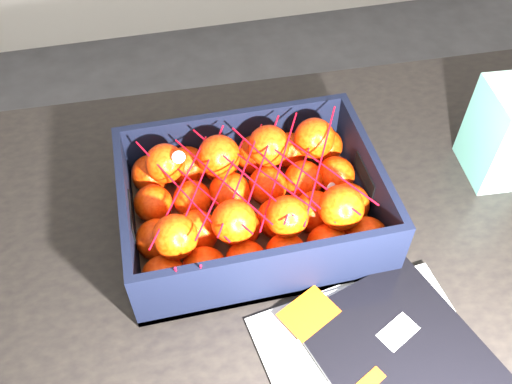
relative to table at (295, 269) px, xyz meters
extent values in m
cube|color=black|center=(0.00, 0.00, 0.08)|extent=(1.22, 0.84, 0.04)
cylinder|color=black|center=(-0.55, 0.35, -0.30)|extent=(0.06, 0.06, 0.71)
cylinder|color=black|center=(0.55, 0.35, -0.30)|extent=(0.06, 0.06, 0.71)
cube|color=#B8B7B3|center=(0.01, -0.25, 0.10)|extent=(0.25, 0.31, 0.01)
cube|color=#B8B7B3|center=(0.08, -0.25, 0.11)|extent=(0.24, 0.30, 0.01)
cube|color=black|center=(0.08, -0.25, 0.11)|extent=(0.28, 0.33, 0.01)
cube|color=#D74A0B|center=(-0.03, -0.14, 0.12)|extent=(0.09, 0.08, 0.00)
cube|color=white|center=(0.08, -0.20, 0.12)|extent=(0.06, 0.05, 0.00)
cube|color=brown|center=(-0.07, 0.04, 0.10)|extent=(0.39, 0.29, 0.01)
cube|color=black|center=(-0.07, 0.18, 0.16)|extent=(0.39, 0.01, 0.12)
cube|color=black|center=(-0.07, -0.10, 0.16)|extent=(0.39, 0.01, 0.12)
cube|color=black|center=(-0.26, 0.04, 0.16)|extent=(0.01, 0.27, 0.12)
cube|color=black|center=(0.12, 0.04, 0.16)|extent=(0.01, 0.27, 0.12)
sphere|color=#F42F05|center=(-0.22, -0.06, 0.14)|extent=(0.07, 0.07, 0.07)
sphere|color=#F42F05|center=(-0.22, 0.01, 0.14)|extent=(0.06, 0.06, 0.06)
sphere|color=#F42F05|center=(-0.22, 0.08, 0.14)|extent=(0.06, 0.06, 0.06)
sphere|color=#F42F05|center=(-0.21, 0.14, 0.14)|extent=(0.06, 0.06, 0.06)
sphere|color=#F42F05|center=(-0.16, -0.06, 0.14)|extent=(0.07, 0.07, 0.07)
sphere|color=#F42F05|center=(-0.16, 0.01, 0.14)|extent=(0.07, 0.07, 0.07)
sphere|color=#F42F05|center=(-0.16, 0.07, 0.14)|extent=(0.06, 0.06, 0.06)
sphere|color=#F42F05|center=(-0.15, 0.15, 0.14)|extent=(0.07, 0.07, 0.07)
sphere|color=#F42F05|center=(-0.10, -0.06, 0.14)|extent=(0.06, 0.06, 0.06)
sphere|color=#F42F05|center=(-0.09, 0.00, 0.14)|extent=(0.07, 0.07, 0.07)
sphere|color=#F42F05|center=(-0.10, 0.08, 0.14)|extent=(0.07, 0.07, 0.07)
sphere|color=#F42F05|center=(-0.10, 0.14, 0.14)|extent=(0.06, 0.06, 0.06)
sphere|color=#F42F05|center=(-0.04, -0.06, 0.14)|extent=(0.06, 0.06, 0.06)
sphere|color=#F42F05|center=(-0.04, 0.01, 0.14)|extent=(0.06, 0.06, 0.06)
sphere|color=#F42F05|center=(-0.03, 0.08, 0.14)|extent=(0.06, 0.06, 0.06)
sphere|color=#F42F05|center=(-0.04, 0.15, 0.14)|extent=(0.07, 0.07, 0.07)
sphere|color=#F42F05|center=(0.03, -0.06, 0.14)|extent=(0.07, 0.07, 0.07)
sphere|color=#F42F05|center=(0.03, 0.01, 0.14)|extent=(0.07, 0.07, 0.07)
sphere|color=#F42F05|center=(0.03, 0.08, 0.14)|extent=(0.06, 0.06, 0.06)
sphere|color=#F42F05|center=(0.02, 0.15, 0.14)|extent=(0.06, 0.06, 0.06)
sphere|color=#F42F05|center=(0.09, -0.06, 0.14)|extent=(0.07, 0.07, 0.07)
sphere|color=#F42F05|center=(0.08, 0.01, 0.14)|extent=(0.07, 0.07, 0.07)
sphere|color=#F42F05|center=(0.08, 0.07, 0.14)|extent=(0.06, 0.06, 0.06)
sphere|color=#F42F05|center=(0.08, 0.14, 0.14)|extent=(0.06, 0.06, 0.06)
sphere|color=#F42F05|center=(-0.19, -0.03, 0.19)|extent=(0.06, 0.06, 0.06)
sphere|color=#F42F05|center=(-0.19, 0.11, 0.19)|extent=(0.06, 0.06, 0.06)
sphere|color=#F42F05|center=(-0.11, -0.02, 0.19)|extent=(0.06, 0.06, 0.06)
sphere|color=#F42F05|center=(-0.10, 0.11, 0.19)|extent=(0.07, 0.07, 0.07)
sphere|color=#F42F05|center=(-0.03, -0.03, 0.19)|extent=(0.06, 0.06, 0.06)
sphere|color=#F42F05|center=(-0.02, 0.11, 0.19)|extent=(0.07, 0.07, 0.07)
sphere|color=#F42F05|center=(0.05, -0.03, 0.19)|extent=(0.07, 0.07, 0.07)
sphere|color=#F42F05|center=(0.05, 0.12, 0.19)|extent=(0.07, 0.07, 0.07)
cylinder|color=red|center=(-0.17, 0.04, 0.21)|extent=(0.11, 0.20, 0.02)
cylinder|color=red|center=(-0.14, 0.04, 0.21)|extent=(0.11, 0.20, 0.02)
cylinder|color=red|center=(-0.11, 0.05, 0.21)|extent=(0.11, 0.20, 0.01)
cylinder|color=red|center=(-0.08, 0.05, 0.22)|extent=(0.11, 0.20, 0.00)
cylinder|color=red|center=(-0.05, 0.05, 0.21)|extent=(0.11, 0.20, 0.03)
cylinder|color=red|center=(-0.02, 0.04, 0.21)|extent=(0.11, 0.20, 0.02)
cylinder|color=red|center=(0.01, 0.03, 0.21)|extent=(0.11, 0.20, 0.01)
cylinder|color=red|center=(0.04, 0.04, 0.21)|extent=(0.11, 0.20, 0.01)
cylinder|color=red|center=(-0.17, 0.04, 0.22)|extent=(0.11, 0.20, 0.01)
cylinder|color=red|center=(-0.14, 0.05, 0.21)|extent=(0.11, 0.20, 0.02)
cylinder|color=red|center=(-0.11, 0.03, 0.21)|extent=(0.11, 0.20, 0.03)
cylinder|color=red|center=(-0.08, 0.04, 0.22)|extent=(0.11, 0.20, 0.00)
cylinder|color=red|center=(-0.05, 0.05, 0.21)|extent=(0.11, 0.20, 0.01)
cylinder|color=red|center=(-0.02, 0.05, 0.21)|extent=(0.11, 0.20, 0.03)
cylinder|color=red|center=(0.01, 0.04, 0.21)|extent=(0.11, 0.20, 0.03)
cylinder|color=red|center=(0.04, 0.04, 0.22)|extent=(0.11, 0.20, 0.03)
cylinder|color=red|center=(-0.20, -0.09, 0.18)|extent=(0.00, 0.03, 0.09)
cylinder|color=red|center=(-0.17, -0.09, 0.18)|extent=(0.01, 0.04, 0.08)
cube|color=white|center=(0.36, 0.07, 0.18)|extent=(0.09, 0.12, 0.17)
camera|label=1|loc=(-0.18, -0.49, 0.81)|focal=38.83mm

